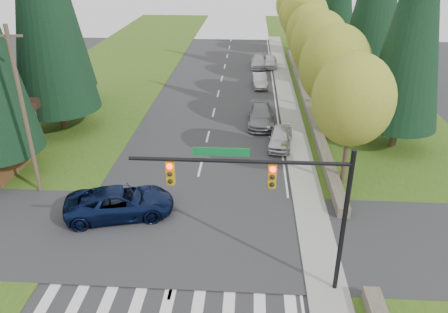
# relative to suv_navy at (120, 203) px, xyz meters

# --- Properties ---
(grass_east) EXTENTS (14.00, 110.00, 0.06)m
(grass_east) POSITION_rel_suv_navy_xyz_m (16.79, 10.32, -0.79)
(grass_east) COLOR #2F4C14
(grass_east) RESTS_ON ground
(grass_west) EXTENTS (14.00, 110.00, 0.06)m
(grass_west) POSITION_rel_suv_navy_xyz_m (-9.21, 10.32, -0.79)
(grass_west) COLOR #2F4C14
(grass_west) RESTS_ON ground
(cross_street) EXTENTS (120.00, 8.00, 0.10)m
(cross_street) POSITION_rel_suv_navy_xyz_m (3.79, -1.68, -0.82)
(cross_street) COLOR #28282B
(cross_street) RESTS_ON ground
(sidewalk_east) EXTENTS (1.80, 80.00, 0.13)m
(sidewalk_east) POSITION_rel_suv_navy_xyz_m (10.69, 12.32, -0.76)
(sidewalk_east) COLOR gray
(sidewalk_east) RESTS_ON ground
(curb_east) EXTENTS (0.20, 80.00, 0.13)m
(curb_east) POSITION_rel_suv_navy_xyz_m (9.84, 12.32, -0.76)
(curb_east) COLOR gray
(curb_east) RESTS_ON ground
(stone_wall_north) EXTENTS (0.70, 40.00, 0.70)m
(stone_wall_north) POSITION_rel_suv_navy_xyz_m (12.39, 20.32, -0.47)
(stone_wall_north) COLOR #4C4438
(stone_wall_north) RESTS_ON ground
(traffic_signal) EXTENTS (8.70, 0.37, 6.80)m
(traffic_signal) POSITION_rel_suv_navy_xyz_m (8.16, -5.18, 4.16)
(traffic_signal) COLOR black
(traffic_signal) RESTS_ON ground
(utility_pole) EXTENTS (1.60, 0.24, 10.00)m
(utility_pole) POSITION_rel_suv_navy_xyz_m (-5.71, 2.32, 4.32)
(utility_pole) COLOR #473828
(utility_pole) RESTS_ON ground
(decid_tree_0) EXTENTS (4.80, 4.80, 8.37)m
(decid_tree_0) POSITION_rel_suv_navy_xyz_m (12.99, 4.32, 4.78)
(decid_tree_0) COLOR #38281C
(decid_tree_0) RESTS_ON ground
(decid_tree_1) EXTENTS (5.20, 5.20, 8.80)m
(decid_tree_1) POSITION_rel_suv_navy_xyz_m (13.09, 11.32, 4.98)
(decid_tree_1) COLOR #38281C
(decid_tree_1) RESTS_ON ground
(decid_tree_2) EXTENTS (5.00, 5.00, 8.82)m
(decid_tree_2) POSITION_rel_suv_navy_xyz_m (12.89, 18.32, 5.11)
(decid_tree_2) COLOR #38281C
(decid_tree_2) RESTS_ON ground
(decid_tree_3) EXTENTS (5.00, 5.00, 8.55)m
(decid_tree_3) POSITION_rel_suv_navy_xyz_m (12.99, 25.32, 4.84)
(decid_tree_3) COLOR #38281C
(decid_tree_3) RESTS_ON ground
(decid_tree_4) EXTENTS (5.40, 5.40, 9.18)m
(decid_tree_4) POSITION_rel_suv_navy_xyz_m (13.09, 32.32, 5.24)
(decid_tree_4) COLOR #38281C
(decid_tree_4) RESTS_ON ground
(decid_tree_5) EXTENTS (4.80, 4.80, 8.30)m
(decid_tree_5) POSITION_rel_suv_navy_xyz_m (12.89, 39.32, 4.71)
(decid_tree_5) COLOR #38281C
(decid_tree_5) RESTS_ON ground
(decid_tree_6) EXTENTS (5.20, 5.20, 8.86)m
(decid_tree_6) POSITION_rel_suv_navy_xyz_m (12.99, 46.32, 5.04)
(decid_tree_6) COLOR #38281C
(decid_tree_6) RESTS_ON ground
(conifer_e_a) EXTENTS (5.44, 5.44, 17.80)m
(conifer_e_a) POSITION_rel_suv_navy_xyz_m (17.79, 10.32, 8.97)
(conifer_e_a) COLOR #38281C
(conifer_e_a) RESTS_ON ground
(suv_navy) EXTENTS (6.40, 4.11, 1.64)m
(suv_navy) POSITION_rel_suv_navy_xyz_m (0.00, 0.00, 0.00)
(suv_navy) COLOR #0B1538
(suv_navy) RESTS_ON ground
(parked_car_a) EXTENTS (2.17, 4.29, 1.40)m
(parked_car_a) POSITION_rel_suv_navy_xyz_m (9.39, 9.86, -0.12)
(parked_car_a) COLOR silver
(parked_car_a) RESTS_ON ground
(parked_car_b) EXTENTS (2.17, 5.16, 1.49)m
(parked_car_b) POSITION_rel_suv_navy_xyz_m (7.99, 14.21, -0.08)
(parked_car_b) COLOR slate
(parked_car_b) RESTS_ON ground
(parked_car_c) EXTENTS (1.73, 4.15, 1.33)m
(parked_car_c) POSITION_rel_suv_navy_xyz_m (7.99, 25.04, -0.15)
(parked_car_c) COLOR #A2A2A6
(parked_car_c) RESTS_ON ground
(parked_car_d) EXTENTS (1.71, 4.12, 1.39)m
(parked_car_d) POSITION_rel_suv_navy_xyz_m (9.39, 33.30, -0.12)
(parked_car_d) COLOR silver
(parked_car_d) RESTS_ON ground
(parked_car_e) EXTENTS (1.93, 4.61, 1.33)m
(parked_car_e) POSITION_rel_suv_navy_xyz_m (7.99, 33.32, -0.16)
(parked_car_e) COLOR #B0AFB4
(parked_car_e) RESTS_ON ground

